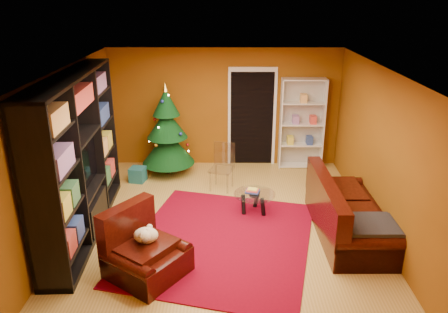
{
  "coord_description": "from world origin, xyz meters",
  "views": [
    {
      "loc": [
        0.05,
        -6.58,
        3.71
      ],
      "look_at": [
        0.0,
        0.4,
        1.05
      ],
      "focal_mm": 35.0,
      "sensor_mm": 36.0,
      "label": 1
    }
  ],
  "objects_px": {
    "sofa": "(350,207)",
    "gift_box_teal": "(138,174)",
    "christmas_tree": "(167,130)",
    "white_bookshelf": "(302,124)",
    "dog": "(146,235)",
    "rug": "(221,241)",
    "coffee_table": "(254,203)",
    "media_unit": "(78,157)",
    "acrylic_chair": "(221,170)",
    "gift_box_red": "(177,164)",
    "armchair": "(147,250)"
  },
  "relations": [
    {
      "from": "armchair",
      "to": "dog",
      "type": "relative_size",
      "value": 2.52
    },
    {
      "from": "christmas_tree",
      "to": "gift_box_red",
      "type": "height_order",
      "value": "christmas_tree"
    },
    {
      "from": "gift_box_teal",
      "to": "gift_box_red",
      "type": "relative_size",
      "value": 1.31
    },
    {
      "from": "rug",
      "to": "armchair",
      "type": "bearing_deg",
      "value": -138.95
    },
    {
      "from": "media_unit",
      "to": "acrylic_chair",
      "type": "distance_m",
      "value": 2.86
    },
    {
      "from": "white_bookshelf",
      "to": "dog",
      "type": "height_order",
      "value": "white_bookshelf"
    },
    {
      "from": "rug",
      "to": "christmas_tree",
      "type": "distance_m",
      "value": 3.15
    },
    {
      "from": "christmas_tree",
      "to": "armchair",
      "type": "height_order",
      "value": "christmas_tree"
    },
    {
      "from": "dog",
      "to": "media_unit",
      "type": "bearing_deg",
      "value": 81.79
    },
    {
      "from": "rug",
      "to": "sofa",
      "type": "bearing_deg",
      "value": 7.14
    },
    {
      "from": "dog",
      "to": "sofa",
      "type": "xyz_separation_m",
      "value": [
        3.07,
        1.06,
        -0.11
      ]
    },
    {
      "from": "rug",
      "to": "coffee_table",
      "type": "xyz_separation_m",
      "value": [
        0.57,
        0.96,
        0.18
      ]
    },
    {
      "from": "white_bookshelf",
      "to": "coffee_table",
      "type": "xyz_separation_m",
      "value": [
        -1.15,
        -2.22,
        -0.8
      ]
    },
    {
      "from": "rug",
      "to": "media_unit",
      "type": "height_order",
      "value": "media_unit"
    },
    {
      "from": "gift_box_teal",
      "to": "acrylic_chair",
      "type": "height_order",
      "value": "acrylic_chair"
    },
    {
      "from": "gift_box_red",
      "to": "dog",
      "type": "distance_m",
      "value": 3.83
    },
    {
      "from": "gift_box_red",
      "to": "dog",
      "type": "bearing_deg",
      "value": -89.99
    },
    {
      "from": "white_bookshelf",
      "to": "acrylic_chair",
      "type": "distance_m",
      "value": 2.21
    },
    {
      "from": "white_bookshelf",
      "to": "armchair",
      "type": "distance_m",
      "value": 4.92
    },
    {
      "from": "rug",
      "to": "gift_box_red",
      "type": "bearing_deg",
      "value": 108.75
    },
    {
      "from": "rug",
      "to": "gift_box_red",
      "type": "height_order",
      "value": "gift_box_red"
    },
    {
      "from": "sofa",
      "to": "dog",
      "type": "bearing_deg",
      "value": 108.46
    },
    {
      "from": "christmas_tree",
      "to": "gift_box_teal",
      "type": "xyz_separation_m",
      "value": [
        -0.59,
        -0.44,
        -0.82
      ]
    },
    {
      "from": "media_unit",
      "to": "coffee_table",
      "type": "relative_size",
      "value": 4.56
    },
    {
      "from": "dog",
      "to": "armchair",
      "type": "bearing_deg",
      "value": -135.0
    },
    {
      "from": "media_unit",
      "to": "dog",
      "type": "bearing_deg",
      "value": -46.04
    },
    {
      "from": "gift_box_teal",
      "to": "coffee_table",
      "type": "bearing_deg",
      "value": -30.22
    },
    {
      "from": "media_unit",
      "to": "armchair",
      "type": "bearing_deg",
      "value": -47.43
    },
    {
      "from": "media_unit",
      "to": "white_bookshelf",
      "type": "distance_m",
      "value": 4.87
    },
    {
      "from": "christmas_tree",
      "to": "white_bookshelf",
      "type": "relative_size",
      "value": 0.98
    },
    {
      "from": "rug",
      "to": "armchair",
      "type": "relative_size",
      "value": 3.13
    },
    {
      "from": "media_unit",
      "to": "gift_box_teal",
      "type": "xyz_separation_m",
      "value": [
        0.48,
        1.96,
        -1.13
      ]
    },
    {
      "from": "christmas_tree",
      "to": "gift_box_red",
      "type": "relative_size",
      "value": 8.68
    },
    {
      "from": "white_bookshelf",
      "to": "dog",
      "type": "distance_m",
      "value": 4.85
    },
    {
      "from": "dog",
      "to": "gift_box_red",
      "type": "bearing_deg",
      "value": 35.26
    },
    {
      "from": "dog",
      "to": "acrylic_chair",
      "type": "xyz_separation_m",
      "value": [
        1.0,
        2.75,
        -0.17
      ]
    },
    {
      "from": "sofa",
      "to": "gift_box_teal",
      "type": "bearing_deg",
      "value": 61.07
    },
    {
      "from": "rug",
      "to": "coffee_table",
      "type": "relative_size",
      "value": 4.3
    },
    {
      "from": "christmas_tree",
      "to": "white_bookshelf",
      "type": "distance_m",
      "value": 2.92
    },
    {
      "from": "gift_box_teal",
      "to": "white_bookshelf",
      "type": "bearing_deg",
      "value": 13.96
    },
    {
      "from": "media_unit",
      "to": "dog",
      "type": "relative_size",
      "value": 8.35
    },
    {
      "from": "media_unit",
      "to": "christmas_tree",
      "type": "distance_m",
      "value": 2.65
    },
    {
      "from": "christmas_tree",
      "to": "dog",
      "type": "height_order",
      "value": "christmas_tree"
    },
    {
      "from": "gift_box_teal",
      "to": "white_bookshelf",
      "type": "xyz_separation_m",
      "value": [
        3.48,
        0.86,
        0.84
      ]
    },
    {
      "from": "media_unit",
      "to": "gift_box_red",
      "type": "xyz_separation_m",
      "value": [
        1.22,
        2.64,
        -1.17
      ]
    },
    {
      "from": "rug",
      "to": "coffee_table",
      "type": "distance_m",
      "value": 1.13
    },
    {
      "from": "rug",
      "to": "acrylic_chair",
      "type": "xyz_separation_m",
      "value": [
        -0.02,
        1.95,
        0.41
      ]
    },
    {
      "from": "media_unit",
      "to": "sofa",
      "type": "bearing_deg",
      "value": -3.87
    },
    {
      "from": "white_bookshelf",
      "to": "acrylic_chair",
      "type": "relative_size",
      "value": 2.43
    },
    {
      "from": "christmas_tree",
      "to": "gift_box_teal",
      "type": "relative_size",
      "value": 6.64
    }
  ]
}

